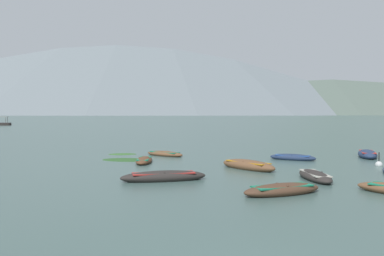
{
  "coord_description": "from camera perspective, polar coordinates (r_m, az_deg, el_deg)",
  "views": [
    {
      "loc": [
        -1.23,
        -5.95,
        3.05
      ],
      "look_at": [
        -0.58,
        58.42,
        0.72
      ],
      "focal_mm": 36.16,
      "sensor_mm": 36.0,
      "label": 1
    }
  ],
  "objects": [
    {
      "name": "rowboat_0",
      "position": [
        19.04,
        17.67,
        -6.77
      ],
      "size": [
        1.13,
        3.33,
        0.49
      ],
      "color": "#2D2826",
      "rests_on": "ground"
    },
    {
      "name": "rowboat_5",
      "position": [
        15.31,
        13.17,
        -8.86
      ],
      "size": [
        3.51,
        2.28,
        0.51
      ],
      "color": "#4C3323",
      "rests_on": "ground"
    },
    {
      "name": "weed_patch_2",
      "position": [
        29.75,
        -10.22,
        -3.84
      ],
      "size": [
        2.23,
        1.36,
        0.14
      ],
      "primitive_type": "ellipsoid",
      "rotation": [
        0.0,
        0.0,
        0.12
      ],
      "color": "#38662D",
      "rests_on": "ground"
    },
    {
      "name": "rowboat_1",
      "position": [
        17.87,
        -4.2,
        -7.17
      ],
      "size": [
        4.08,
        1.86,
        0.58
      ],
      "color": "#2D2826",
      "rests_on": "ground"
    },
    {
      "name": "rowboat_8",
      "position": [
        24.5,
        -7.08,
        -4.77
      ],
      "size": [
        0.97,
        3.14,
        0.44
      ],
      "color": "brown",
      "rests_on": "ground"
    },
    {
      "name": "mountain_2",
      "position": [
        1777.3,
        -6.71,
        11.81
      ],
      "size": [
        2090.6,
        2090.6,
        607.8
      ],
      "primitive_type": "cone",
      "color": "slate",
      "rests_on": "ground"
    },
    {
      "name": "mooring_buoy",
      "position": [
        25.21,
        25.85,
        -4.87
      ],
      "size": [
        0.41,
        0.41,
        0.94
      ],
      "color": "silver",
      "rests_on": "ground"
    },
    {
      "name": "rowboat_6",
      "position": [
        21.75,
        8.24,
        -5.47
      ],
      "size": [
        3.21,
        3.67,
        0.65
      ],
      "color": "brown",
      "rests_on": "ground"
    },
    {
      "name": "mountain_3",
      "position": [
        1784.76,
        11.71,
        9.78
      ],
      "size": [
        1798.52,
        1798.52,
        487.12
      ],
      "primitive_type": "cone",
      "color": "#56665B",
      "rests_on": "ground"
    },
    {
      "name": "rowboat_3",
      "position": [
        28.34,
        -4.04,
        -3.83
      ],
      "size": [
        3.19,
        2.83,
        0.44
      ],
      "color": "brown",
      "rests_on": "ground"
    },
    {
      "name": "mountain_1",
      "position": [
        1928.21,
        -18.78,
        6.21
      ],
      "size": [
        1238.28,
        1238.28,
        291.76
      ],
      "primitive_type": "cone",
      "color": "slate",
      "rests_on": "ground"
    },
    {
      "name": "weed_patch_0",
      "position": [
        26.11,
        -9.62,
        -4.67
      ],
      "size": [
        3.66,
        2.56,
        0.14
      ],
      "primitive_type": "ellipsoid",
      "rotation": [
        0.0,
        0.0,
        2.94
      ],
      "color": "#2D5628",
      "rests_on": "ground"
    },
    {
      "name": "rowboat_2",
      "position": [
        30.05,
        24.45,
        -3.55
      ],
      "size": [
        2.36,
        3.92,
        0.65
      ],
      "color": "navy",
      "rests_on": "ground"
    },
    {
      "name": "rowboat_9",
      "position": [
        26.62,
        14.62,
        -4.23
      ],
      "size": [
        3.13,
        2.28,
        0.5
      ],
      "color": "navy",
      "rests_on": "ground"
    },
    {
      "name": "ground_plane",
      "position": [
        1505.96,
        -0.53,
        1.96
      ],
      "size": [
        6000.0,
        6000.0,
        0.0
      ],
      "primitive_type": "plane",
      "color": "#425B56"
    }
  ]
}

